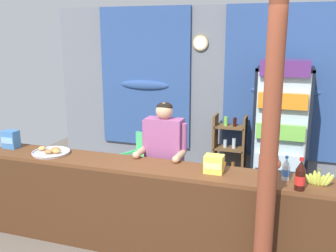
% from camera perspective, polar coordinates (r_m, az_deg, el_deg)
% --- Properties ---
extents(ground_plane, '(7.08, 7.08, 0.00)m').
position_cam_1_polar(ground_plane, '(4.91, 1.02, -14.23)').
color(ground_plane, '#665B51').
extents(back_wall_curtained, '(5.15, 0.22, 2.71)m').
position_cam_1_polar(back_wall_curtained, '(6.02, 6.20, 4.94)').
color(back_wall_curtained, slate).
rests_on(back_wall_curtained, ground).
extents(stall_counter, '(3.78, 0.48, 0.97)m').
position_cam_1_polar(stall_counter, '(4.04, -3.87, -11.31)').
color(stall_counter, brown).
rests_on(stall_counter, ground).
extents(timber_post, '(0.18, 0.16, 2.63)m').
position_cam_1_polar(timber_post, '(3.27, 14.73, -5.27)').
color(timber_post, brown).
rests_on(timber_post, ground).
extents(drink_fridge, '(0.73, 0.72, 1.97)m').
position_cam_1_polar(drink_fridge, '(5.40, 16.58, 0.08)').
color(drink_fridge, black).
rests_on(drink_fridge, ground).
extents(bottle_shelf_rack, '(0.48, 0.28, 1.12)m').
position_cam_1_polar(bottle_shelf_rack, '(5.82, 9.10, -3.62)').
color(bottle_shelf_rack, brown).
rests_on(bottle_shelf_rack, ground).
extents(plastic_lawn_chair, '(0.59, 0.59, 0.86)m').
position_cam_1_polar(plastic_lawn_chair, '(5.65, -4.27, -4.98)').
color(plastic_lawn_chair, '#4CC675').
rests_on(plastic_lawn_chair, ground).
extents(shopkeeper, '(0.53, 0.42, 1.55)m').
position_cam_1_polar(shopkeeper, '(4.35, -0.59, -3.97)').
color(shopkeeper, '#28282D').
rests_on(shopkeeper, ground).
extents(soda_bottle_cola, '(0.09, 0.09, 0.30)m').
position_cam_1_polar(soda_bottle_cola, '(3.52, 19.11, -7.09)').
color(soda_bottle_cola, black).
rests_on(soda_bottle_cola, stall_counter).
extents(soda_bottle_water, '(0.07, 0.07, 0.23)m').
position_cam_1_polar(soda_bottle_water, '(3.72, 17.16, -6.25)').
color(soda_bottle_water, silver).
rests_on(soda_bottle_water, stall_counter).
extents(snack_box_instant_noodle, '(0.18, 0.15, 0.18)m').
position_cam_1_polar(snack_box_instant_noodle, '(3.77, 6.87, -5.64)').
color(snack_box_instant_noodle, '#EAD14C').
rests_on(snack_box_instant_noodle, stall_counter).
extents(snack_box_biscuit, '(0.18, 0.13, 0.21)m').
position_cam_1_polar(snack_box_biscuit, '(4.90, -22.37, -1.84)').
color(snack_box_biscuit, '#3D75B7').
rests_on(snack_box_biscuit, stall_counter).
extents(pastry_tray, '(0.43, 0.43, 0.07)m').
position_cam_1_polar(pastry_tray, '(4.54, -17.03, -3.71)').
color(pastry_tray, '#BCBCC1').
rests_on(pastry_tray, stall_counter).
extents(banana_bunch, '(0.27, 0.05, 0.16)m').
position_cam_1_polar(banana_bunch, '(3.70, 21.54, -7.36)').
color(banana_bunch, '#B7C647').
rests_on(banana_bunch, stall_counter).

